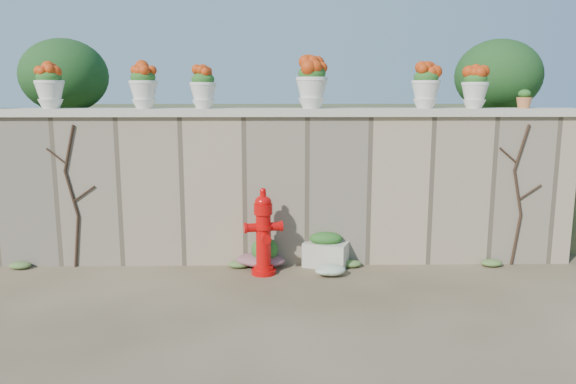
{
  "coord_description": "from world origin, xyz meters",
  "views": [
    {
      "loc": [
        0.04,
        -5.69,
        2.35
      ],
      "look_at": [
        0.16,
        1.4,
        1.05
      ],
      "focal_mm": 35.0,
      "sensor_mm": 36.0,
      "label": 1
    }
  ],
  "objects_px": {
    "fire_hydrant": "(263,232)",
    "terracotta_pot": "(524,100)",
    "urn_pot_0": "(49,86)",
    "planter_box": "(326,251)"
  },
  "relations": [
    {
      "from": "fire_hydrant",
      "to": "terracotta_pot",
      "type": "height_order",
      "value": "terracotta_pot"
    },
    {
      "from": "fire_hydrant",
      "to": "terracotta_pot",
      "type": "xyz_separation_m",
      "value": [
        3.46,
        0.55,
        1.65
      ]
    },
    {
      "from": "fire_hydrant",
      "to": "urn_pot_0",
      "type": "relative_size",
      "value": 1.9
    },
    {
      "from": "fire_hydrant",
      "to": "urn_pot_0",
      "type": "distance_m",
      "value": 3.38
    },
    {
      "from": "urn_pot_0",
      "to": "terracotta_pot",
      "type": "distance_m",
      "value": 6.26
    },
    {
      "from": "urn_pot_0",
      "to": "terracotta_pot",
      "type": "xyz_separation_m",
      "value": [
        6.26,
        0.0,
        -0.18
      ]
    },
    {
      "from": "planter_box",
      "to": "urn_pot_0",
      "type": "xyz_separation_m",
      "value": [
        -3.62,
        0.25,
        2.17
      ]
    },
    {
      "from": "planter_box",
      "to": "terracotta_pot",
      "type": "relative_size",
      "value": 2.7
    },
    {
      "from": "fire_hydrant",
      "to": "urn_pot_0",
      "type": "height_order",
      "value": "urn_pot_0"
    },
    {
      "from": "fire_hydrant",
      "to": "urn_pot_0",
      "type": "bearing_deg",
      "value": 156.24
    }
  ]
}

